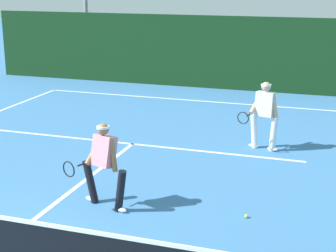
# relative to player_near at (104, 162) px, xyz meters

# --- Properties ---
(court_line_baseline_far) EXTENTS (10.40, 0.10, 0.01)m
(court_line_baseline_far) POSITION_rel_player_near_xyz_m (-0.94, 8.77, -0.86)
(court_line_baseline_far) COLOR white
(court_line_baseline_far) RESTS_ON ground_plane
(court_line_service) EXTENTS (8.48, 0.10, 0.01)m
(court_line_service) POSITION_rel_player_near_xyz_m (-0.94, 3.63, -0.86)
(court_line_service) COLOR white
(court_line_service) RESTS_ON ground_plane
(court_line_centre) EXTENTS (0.10, 6.40, 0.01)m
(court_line_centre) POSITION_rel_player_near_xyz_m (-0.94, 0.47, -0.86)
(court_line_centre) COLOR white
(court_line_centre) RESTS_ON ground_plane
(player_near) EXTENTS (1.11, 0.84, 1.58)m
(player_near) POSITION_rel_player_near_xyz_m (0.00, 0.00, 0.00)
(player_near) COLOR black
(player_near) RESTS_ON ground_plane
(player_far) EXTENTS (0.95, 0.90, 1.66)m
(player_far) POSITION_rel_player_near_xyz_m (2.22, 4.25, 0.05)
(player_far) COLOR silver
(player_far) RESTS_ON ground_plane
(tennis_ball_extra) EXTENTS (0.07, 0.07, 0.07)m
(tennis_ball_extra) POSITION_rel_player_near_xyz_m (2.54, 0.34, -0.83)
(tennis_ball_extra) COLOR #D1E033
(tennis_ball_extra) RESTS_ON ground_plane
(back_fence_windscreen) EXTENTS (17.49, 0.12, 2.67)m
(back_fence_windscreen) POSITION_rel_player_near_xyz_m (-0.94, 10.98, 0.47)
(back_fence_windscreen) COLOR #133517
(back_fence_windscreen) RESTS_ON ground_plane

